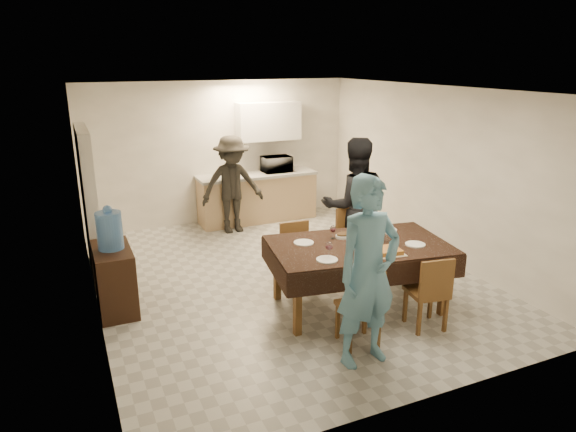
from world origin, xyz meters
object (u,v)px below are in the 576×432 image
(console, at_px, (115,279))
(savoury_tart, at_px, (384,251))
(person_far, at_px, (354,206))
(person_kitchen, at_px, (232,185))
(water_jug, at_px, (110,231))
(microwave, at_px, (277,164))
(dining_table, at_px, (359,247))
(wine_bottle, at_px, (354,232))
(water_pitcher, at_px, (386,234))
(person_near, at_px, (368,272))

(console, bearing_deg, savoury_tart, -28.17)
(person_far, relative_size, person_kitchen, 1.13)
(water_jug, relative_size, microwave, 0.84)
(dining_table, distance_m, savoury_tart, 0.40)
(wine_bottle, bearing_deg, microwave, 81.31)
(wine_bottle, xyz_separation_m, person_far, (0.60, 1.00, -0.01))
(microwave, bearing_deg, savoury_tart, 84.18)
(savoury_tart, relative_size, person_far, 0.22)
(wine_bottle, relative_size, person_kitchen, 0.18)
(dining_table, bearing_deg, water_pitcher, 0.69)
(microwave, xyz_separation_m, person_kitchen, (-1.03, -0.45, -0.20))
(person_far, distance_m, person_kitchen, 2.58)
(dining_table, xyz_separation_m, microwave, (0.53, 3.85, 0.27))
(dining_table, distance_m, wine_bottle, 0.20)
(person_kitchen, bearing_deg, wine_bottle, -82.38)
(console, height_order, savoury_tart, savoury_tart)
(water_jug, xyz_separation_m, person_near, (2.20, -2.19, -0.05))
(person_far, bearing_deg, person_near, 75.92)
(dining_table, distance_m, microwave, 3.90)
(console, bearing_deg, person_kitchen, 45.10)
(water_pitcher, bearing_deg, microwave, 87.34)
(dining_table, height_order, water_jug, water_jug)
(console, height_order, wine_bottle, wine_bottle)
(person_near, bearing_deg, dining_table, 57.57)
(wine_bottle, bearing_deg, water_pitcher, -14.04)
(wine_bottle, height_order, person_near, person_near)
(microwave, distance_m, person_kitchen, 1.14)
(savoury_tart, relative_size, person_kitchen, 0.25)
(dining_table, relative_size, person_near, 1.18)
(console, bearing_deg, water_jug, 90.00)
(dining_table, bearing_deg, microwave, 90.96)
(water_jug, relative_size, savoury_tart, 1.04)
(savoury_tart, bearing_deg, person_kitchen, 99.00)
(savoury_tart, xyz_separation_m, person_kitchen, (-0.60, 3.78, 0.00))
(water_pitcher, relative_size, microwave, 0.35)
(microwave, bearing_deg, dining_table, 82.15)
(console, distance_m, person_near, 3.16)
(console, relative_size, water_jug, 1.91)
(savoury_tart, distance_m, person_kitchen, 3.83)
(console, relative_size, person_near, 0.44)
(dining_table, relative_size, microwave, 4.27)
(console, relative_size, microwave, 1.61)
(dining_table, bearing_deg, person_near, -108.83)
(person_far, xyz_separation_m, person_kitchen, (-1.05, 2.35, -0.11))
(dining_table, relative_size, wine_bottle, 7.61)
(wine_bottle, bearing_deg, dining_table, -45.00)
(dining_table, distance_m, person_kitchen, 3.44)
(person_near, bearing_deg, person_far, 57.57)
(water_jug, height_order, water_pitcher, water_jug)
(savoury_tart, bearing_deg, water_pitcher, 52.85)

